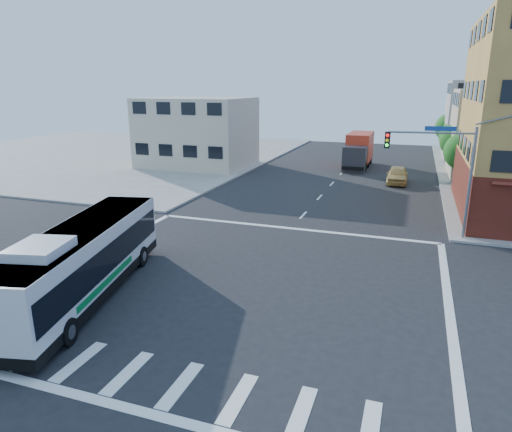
% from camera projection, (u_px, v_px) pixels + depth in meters
% --- Properties ---
extents(ground, '(120.00, 120.00, 0.00)m').
position_uv_depth(ground, '(241.00, 283.00, 22.32)').
color(ground, black).
rests_on(ground, ground).
extents(sidewalk_nw, '(50.00, 50.00, 0.15)m').
position_uv_depth(sidewalk_nw, '(101.00, 153.00, 65.16)').
color(sidewalk_nw, gray).
rests_on(sidewalk_nw, ground).
extents(building_east_far, '(12.06, 10.06, 10.00)m').
position_uv_depth(building_east_far, '(496.00, 120.00, 59.10)').
color(building_east_far, '#A1A19C').
rests_on(building_east_far, ground).
extents(building_west, '(12.06, 10.06, 8.00)m').
position_uv_depth(building_west, '(197.00, 133.00, 53.82)').
color(building_west, beige).
rests_on(building_west, ground).
extents(signal_mast_ne, '(7.91, 1.13, 8.07)m').
position_uv_depth(signal_mast_ne, '(442.00, 160.00, 27.70)').
color(signal_mast_ne, slate).
rests_on(signal_mast_ne, ground).
extents(street_tree_a, '(3.60, 3.60, 5.53)m').
position_uv_depth(street_tree_a, '(465.00, 149.00, 42.90)').
color(street_tree_a, '#322012').
rests_on(street_tree_a, ground).
extents(street_tree_b, '(3.80, 3.80, 5.79)m').
position_uv_depth(street_tree_b, '(459.00, 138.00, 50.11)').
color(street_tree_b, '#322012').
rests_on(street_tree_b, ground).
extents(street_tree_c, '(3.40, 3.40, 5.29)m').
position_uv_depth(street_tree_c, '(454.00, 134.00, 57.46)').
color(street_tree_c, '#322012').
rests_on(street_tree_c, ground).
extents(street_tree_d, '(4.00, 4.00, 6.03)m').
position_uv_depth(street_tree_d, '(451.00, 126.00, 64.60)').
color(street_tree_d, '#322012').
rests_on(street_tree_d, ground).
extents(transit_bus, '(5.33, 12.56, 3.64)m').
position_uv_depth(transit_bus, '(83.00, 261.00, 20.41)').
color(transit_bus, black).
rests_on(transit_bus, ground).
extents(box_truck, '(2.64, 8.75, 3.94)m').
position_uv_depth(box_truck, '(359.00, 151.00, 53.68)').
color(box_truck, '#27272C').
rests_on(box_truck, ground).
extents(parked_car, '(2.01, 4.90, 1.66)m').
position_uv_depth(parked_car, '(397.00, 175.00, 45.09)').
color(parked_car, tan).
rests_on(parked_car, ground).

